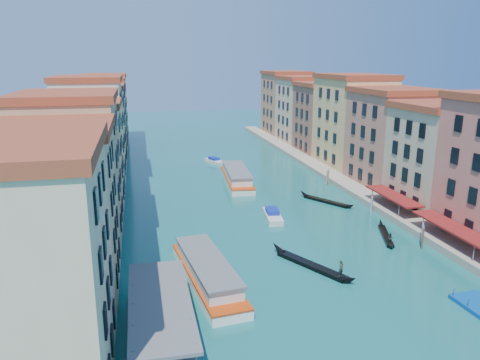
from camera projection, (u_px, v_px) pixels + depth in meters
The scene contains 14 objects.
left_bank_palazzos at pixel (89, 139), 87.04m from camera, with size 12.80×128.40×21.00m.
right_bank_palazzos at pixel (365, 129), 99.02m from camera, with size 12.80×128.40×21.00m.
quay at pixel (327, 173), 99.67m from camera, with size 4.00×140.00×1.00m, color gray.
restaurant_awnings at pixel (459, 231), 59.39m from camera, with size 3.20×44.55×3.12m.
vaporetto_stop at pixel (161, 323), 41.40m from camera, with size 5.40×16.40×3.65m.
mooring_poles_right at pixel (411, 229), 64.65m from camera, with size 1.44×54.24×3.20m.
mooring_poles_left at pixel (132, 328), 40.92m from camera, with size 0.24×8.24×3.20m.
vaporetto_near at pixel (207, 272), 51.91m from camera, with size 6.31×18.72×2.73m.
vaporetto_far at pixel (237, 176), 93.75m from camera, with size 5.95×19.80×2.90m.
gondola_fore at pixel (311, 264), 55.70m from camera, with size 7.25×12.29×2.68m.
gondola_right at pixel (386, 235), 65.02m from camera, with size 4.31×10.11×2.09m.
gondola_far at pixel (325, 200), 81.18m from camera, with size 6.99×10.39×1.66m.
motorboat_mid at pixel (273, 215), 72.84m from camera, with size 3.10×7.37×1.48m.
motorboat_far at pixel (215, 161), 111.94m from camera, with size 4.27×6.67×1.32m.
Camera 1 is at (-17.10, -25.54, 24.12)m, focal length 35.00 mm.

